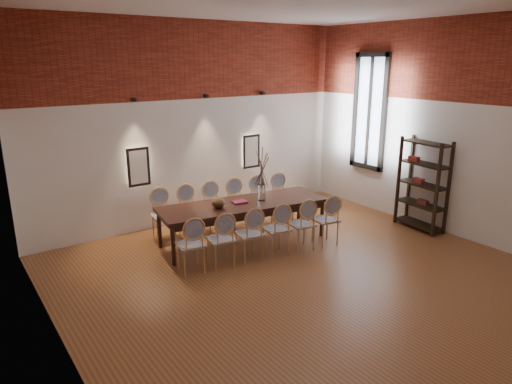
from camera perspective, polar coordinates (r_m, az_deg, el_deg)
floor at (r=7.19m, az=6.74°, el=-10.84°), size 7.00×7.00×0.02m
wall_back at (r=9.41m, az=-7.63°, el=8.46°), size 7.00×0.10×4.00m
wall_left at (r=4.92m, az=-24.74°, el=0.01°), size 0.10×7.00×4.00m
wall_right at (r=9.29m, az=23.78°, el=7.14°), size 0.10×7.00×4.00m
brick_band_back at (r=9.26m, az=-7.72°, el=16.10°), size 7.00×0.02×1.50m
brick_band_left at (r=4.77m, az=-25.70°, el=14.72°), size 0.02×7.00×1.50m
brick_band_right at (r=9.14m, az=24.46°, el=14.85°), size 0.02×7.00×1.50m
niche_left at (r=8.91m, az=-14.55°, el=3.07°), size 0.36×0.06×0.66m
niche_right at (r=10.11m, az=-0.69°, el=5.11°), size 0.36×0.06×0.66m
spot_fixture_left at (r=8.70m, az=-15.06°, el=11.08°), size 0.08×0.10×0.08m
spot_fixture_mid at (r=9.33m, az=-6.27°, el=11.84°), size 0.08×0.10×0.08m
spot_fixture_right at (r=10.09m, az=0.82°, el=12.26°), size 0.08×0.10×0.08m
window_glass at (r=10.36m, az=14.06°, el=9.66°), size 0.02×0.78×2.38m
window_frame at (r=10.34m, az=13.98°, el=9.66°), size 0.08×0.90×2.50m
window_mullion at (r=10.34m, az=13.98°, el=9.66°), size 0.06×0.06×2.40m
dining_table at (r=8.39m, az=-1.59°, el=-3.81°), size 3.18×1.44×0.75m
chair_near_a at (r=7.24m, az=-8.18°, el=-6.50°), size 0.50×0.50×0.94m
chair_near_b at (r=7.41m, az=-4.42°, el=-5.85°), size 0.50×0.50×0.94m
chair_near_c at (r=7.60m, az=-0.85°, el=-5.22°), size 0.50×0.50×0.94m
chair_near_d at (r=7.82m, az=2.53°, el=-4.59°), size 0.50×0.50×0.94m
chair_near_e at (r=8.07m, az=5.71°, el=-3.99°), size 0.50×0.50×0.94m
chair_near_f at (r=8.34m, az=8.68°, el=-3.42°), size 0.50×0.50×0.94m
chair_far_a at (r=8.63m, az=-11.52°, el=-2.89°), size 0.50×0.50×0.94m
chair_far_b at (r=8.77m, az=-8.31°, el=-2.42°), size 0.50×0.50×0.94m
chair_far_c at (r=8.93m, az=-5.20°, el=-1.96°), size 0.50×0.50×0.94m
chair_far_d at (r=9.12m, az=-2.22°, el=-1.51°), size 0.50×0.50×0.94m
chair_far_e at (r=9.34m, az=0.63°, el=-1.08°), size 0.50×0.50×0.94m
chair_far_f at (r=9.57m, az=3.35°, el=-0.67°), size 0.50×0.50×0.94m
vase at (r=8.39m, az=0.72°, el=-0.04°), size 0.14×0.14×0.30m
dried_branches at (r=8.27m, az=0.73°, el=2.96°), size 0.50×0.50×0.70m
bowl at (r=8.01m, az=-4.74°, el=-1.34°), size 0.24×0.24×0.18m
book at (r=8.27m, az=-2.02°, el=-1.25°), size 0.28×0.22×0.03m
shelving_rack at (r=9.49m, az=20.10°, el=0.89°), size 0.48×1.03×1.80m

